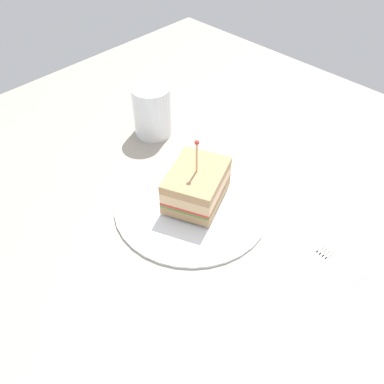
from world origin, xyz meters
TOP-DOWN VIEW (x-y plane):
  - ground_plane at (0.00, 0.00)cm, footprint 103.20×103.20cm
  - plate at (0.00, 0.00)cm, footprint 24.00×24.00cm
  - sandwich_half_center at (-0.95, -0.01)cm, footprint 12.23×11.01cm
  - drink_glass at (-8.75, -18.57)cm, footprint 6.94×6.94cm
  - napkin at (1.43, 21.15)cm, footprint 12.56×11.45cm
  - fork at (-2.80, 19.40)cm, footprint 12.03×2.47cm
  - knife at (-1.55, 23.90)cm, footprint 12.53×3.58cm

SIDE VIEW (x-z plane):
  - ground_plane at x=0.00cm, z-range -2.00..0.00cm
  - napkin at x=1.43cm, z-range 0.00..0.15cm
  - fork at x=-2.80cm, z-range 0.00..0.35cm
  - knife at x=-1.55cm, z-range 0.00..0.35cm
  - plate at x=0.00cm, z-range 0.00..0.98cm
  - sandwich_half_center at x=-0.95cm, z-range -1.85..9.35cm
  - drink_glass at x=-8.75cm, z-range -0.49..8.92cm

